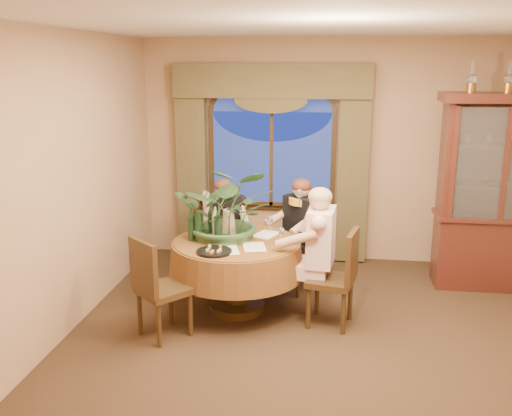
# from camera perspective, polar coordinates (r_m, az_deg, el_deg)

# --- Properties ---
(floor) EXTENTS (5.00, 5.00, 0.00)m
(floor) POSITION_cam_1_polar(r_m,az_deg,el_deg) (5.34, 5.02, -13.61)
(floor) COLOR black
(floor) RESTS_ON ground
(wall_back) EXTENTS (4.50, 0.00, 4.50)m
(wall_back) POSITION_cam_1_polar(r_m,az_deg,el_deg) (7.30, 6.34, 5.62)
(wall_back) COLOR #A27955
(wall_back) RESTS_ON ground
(ceiling) EXTENTS (5.00, 5.00, 0.00)m
(ceiling) POSITION_cam_1_polar(r_m,az_deg,el_deg) (4.73, 5.79, 17.96)
(ceiling) COLOR white
(ceiling) RESTS_ON wall_back
(window) EXTENTS (1.62, 0.10, 1.32)m
(window) POSITION_cam_1_polar(r_m,az_deg,el_deg) (7.29, 1.57, 4.89)
(window) COLOR navy
(window) RESTS_ON wall_back
(arched_transom) EXTENTS (1.60, 0.06, 0.44)m
(arched_transom) POSITION_cam_1_polar(r_m,az_deg,el_deg) (7.20, 1.61, 11.03)
(arched_transom) COLOR navy
(arched_transom) RESTS_ON wall_back
(drapery_left) EXTENTS (0.38, 0.14, 2.32)m
(drapery_left) POSITION_cam_1_polar(r_m,az_deg,el_deg) (7.44, -6.41, 4.07)
(drapery_left) COLOR #453E24
(drapery_left) RESTS_ON floor
(drapery_right) EXTENTS (0.38, 0.14, 2.32)m
(drapery_right) POSITION_cam_1_polar(r_m,az_deg,el_deg) (7.22, 9.68, 3.63)
(drapery_right) COLOR #453E24
(drapery_right) RESTS_ON floor
(swag_valance) EXTENTS (2.45, 0.16, 0.42)m
(swag_valance) POSITION_cam_1_polar(r_m,az_deg,el_deg) (7.11, 1.55, 12.60)
(swag_valance) COLOR #453E24
(swag_valance) RESTS_ON wall_back
(dining_table) EXTENTS (1.56, 1.56, 0.75)m
(dining_table) POSITION_cam_1_polar(r_m,az_deg,el_deg) (5.89, -1.94, -6.78)
(dining_table) COLOR maroon
(dining_table) RESTS_ON floor
(china_cabinet) EXTENTS (1.35, 0.54, 2.19)m
(china_cabinet) POSITION_cam_1_polar(r_m,az_deg,el_deg) (6.85, 22.96, 1.37)
(china_cabinet) COLOR #371712
(china_cabinet) RESTS_ON floor
(oil_lamp_left) EXTENTS (0.11, 0.11, 0.34)m
(oil_lamp_left) POSITION_cam_1_polar(r_m,az_deg,el_deg) (6.61, 20.79, 12.23)
(oil_lamp_left) COLOR #A5722D
(oil_lamp_left) RESTS_ON china_cabinet
(oil_lamp_center) EXTENTS (0.11, 0.11, 0.34)m
(oil_lamp_center) POSITION_cam_1_polar(r_m,az_deg,el_deg) (6.71, 24.02, 11.94)
(oil_lamp_center) COLOR #A5722D
(oil_lamp_center) RESTS_ON china_cabinet
(chair_right) EXTENTS (0.50, 0.50, 0.96)m
(chair_right) POSITION_cam_1_polar(r_m,az_deg,el_deg) (5.58, 7.46, -6.96)
(chair_right) COLOR black
(chair_right) RESTS_ON floor
(chair_back_right) EXTENTS (0.59, 0.59, 0.96)m
(chair_back_right) POSITION_cam_1_polar(r_m,az_deg,el_deg) (6.40, 4.28, -4.07)
(chair_back_right) COLOR black
(chair_back_right) RESTS_ON floor
(chair_back) EXTENTS (0.56, 0.56, 0.96)m
(chair_back) POSITION_cam_1_polar(r_m,az_deg,el_deg) (6.67, -4.06, -3.28)
(chair_back) COLOR black
(chair_back) RESTS_ON floor
(chair_front_left) EXTENTS (0.59, 0.59, 0.96)m
(chair_front_left) POSITION_cam_1_polar(r_m,az_deg,el_deg) (5.39, -9.21, -7.83)
(chair_front_left) COLOR black
(chair_front_left) RESTS_ON floor
(person_pink) EXTENTS (0.49, 0.52, 1.35)m
(person_pink) POSITION_cam_1_polar(r_m,az_deg,el_deg) (5.63, 6.47, -4.64)
(person_pink) COLOR beige
(person_pink) RESTS_ON floor
(person_back) EXTENTS (0.54, 0.52, 1.21)m
(person_back) POSITION_cam_1_polar(r_m,az_deg,el_deg) (6.67, -3.25, -2.14)
(person_back) COLOR black
(person_back) RESTS_ON floor
(person_scarf) EXTENTS (0.62, 0.61, 1.27)m
(person_scarf) POSITION_cam_1_polar(r_m,az_deg,el_deg) (6.40, 4.61, -2.60)
(person_scarf) COLOR black
(person_scarf) RESTS_ON floor
(stoneware_vase) EXTENTS (0.15, 0.15, 0.28)m
(stoneware_vase) POSITION_cam_1_polar(r_m,az_deg,el_deg) (5.88, -2.76, -1.50)
(stoneware_vase) COLOR tan
(stoneware_vase) RESTS_ON dining_table
(centerpiece_plant) EXTENTS (1.01, 1.13, 0.88)m
(centerpiece_plant) POSITION_cam_1_polar(r_m,az_deg,el_deg) (5.74, -2.82, 3.20)
(centerpiece_plant) COLOR #31542E
(centerpiece_plant) RESTS_ON dining_table
(olive_bowl) EXTENTS (0.16, 0.16, 0.05)m
(olive_bowl) POSITION_cam_1_polar(r_m,az_deg,el_deg) (5.72, -1.78, -3.18)
(olive_bowl) COLOR #47532A
(olive_bowl) RESTS_ON dining_table
(cheese_platter) EXTENTS (0.34, 0.34, 0.02)m
(cheese_platter) POSITION_cam_1_polar(r_m,az_deg,el_deg) (5.42, -4.20, -4.36)
(cheese_platter) COLOR black
(cheese_platter) RESTS_ON dining_table
(wine_bottle_0) EXTENTS (0.07, 0.07, 0.33)m
(wine_bottle_0) POSITION_cam_1_polar(r_m,az_deg,el_deg) (5.94, -4.48, -1.15)
(wine_bottle_0) COLOR black
(wine_bottle_0) RESTS_ON dining_table
(wine_bottle_1) EXTENTS (0.07, 0.07, 0.33)m
(wine_bottle_1) POSITION_cam_1_polar(r_m,az_deg,el_deg) (5.77, -6.48, -1.66)
(wine_bottle_1) COLOR black
(wine_bottle_1) RESTS_ON dining_table
(wine_bottle_2) EXTENTS (0.07, 0.07, 0.33)m
(wine_bottle_2) POSITION_cam_1_polar(r_m,az_deg,el_deg) (5.82, -4.10, -1.46)
(wine_bottle_2) COLOR tan
(wine_bottle_2) RESTS_ON dining_table
(wine_bottle_3) EXTENTS (0.07, 0.07, 0.33)m
(wine_bottle_3) POSITION_cam_1_polar(r_m,az_deg,el_deg) (5.74, -5.83, -1.73)
(wine_bottle_3) COLOR black
(wine_bottle_3) RESTS_ON dining_table
(wine_bottle_4) EXTENTS (0.07, 0.07, 0.33)m
(wine_bottle_4) POSITION_cam_1_polar(r_m,az_deg,el_deg) (5.66, -3.85, -1.90)
(wine_bottle_4) COLOR black
(wine_bottle_4) RESTS_ON dining_table
(tasting_paper_0) EXTENTS (0.28, 0.34, 0.00)m
(tasting_paper_0) POSITION_cam_1_polar(r_m,az_deg,el_deg) (5.56, -0.17, -3.91)
(tasting_paper_0) COLOR white
(tasting_paper_0) RESTS_ON dining_table
(tasting_paper_1) EXTENTS (0.31, 0.36, 0.00)m
(tasting_paper_1) POSITION_cam_1_polar(r_m,az_deg,el_deg) (5.96, 0.99, -2.66)
(tasting_paper_1) COLOR white
(tasting_paper_1) RESTS_ON dining_table
(tasting_paper_2) EXTENTS (0.29, 0.35, 0.00)m
(tasting_paper_2) POSITION_cam_1_polar(r_m,az_deg,el_deg) (5.48, -2.90, -4.23)
(tasting_paper_2) COLOR white
(tasting_paper_2) RESTS_ON dining_table
(wine_glass_person_pink) EXTENTS (0.07, 0.07, 0.18)m
(wine_glass_person_pink) POSITION_cam_1_polar(r_m,az_deg,el_deg) (5.63, 2.52, -2.76)
(wine_glass_person_pink) COLOR silver
(wine_glass_person_pink) RESTS_ON dining_table
(wine_glass_person_back) EXTENTS (0.07, 0.07, 0.18)m
(wine_glass_person_back) POSITION_cam_1_polar(r_m,az_deg,el_deg) (6.17, -2.67, -1.24)
(wine_glass_person_back) COLOR silver
(wine_glass_person_back) RESTS_ON dining_table
(wine_glass_person_scarf) EXTENTS (0.07, 0.07, 0.18)m
(wine_glass_person_scarf) POSITION_cam_1_polar(r_m,az_deg,el_deg) (6.02, 1.41, -1.62)
(wine_glass_person_scarf) COLOR silver
(wine_glass_person_scarf) RESTS_ON dining_table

